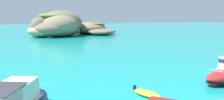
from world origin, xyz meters
TOP-DOWN VIEW (x-y plane):
  - islet_large at (3.40, 67.64)m, footprint 21.39×20.70m
  - islet_small at (16.85, 71.41)m, footprint 17.03×20.55m
  - dinghy_tender at (-1.57, 5.43)m, footprint 1.83×2.87m

SIDE VIEW (x-z plane):
  - dinghy_tender at x=-1.57m, z-range -0.07..0.51m
  - islet_small at x=16.85m, z-range -0.33..4.07m
  - islet_large at x=3.40m, z-range -0.77..7.71m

